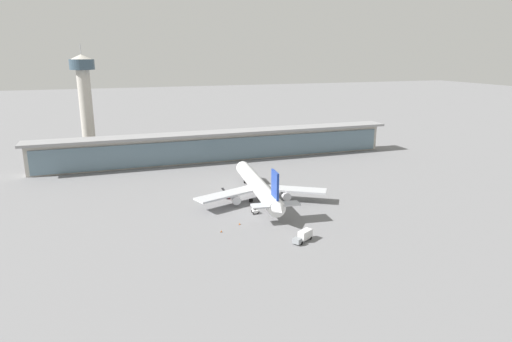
{
  "coord_description": "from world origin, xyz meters",
  "views": [
    {
      "loc": [
        -56.21,
        -143.36,
        53.14
      ],
      "look_at": [
        0.0,
        17.22,
        7.87
      ],
      "focal_mm": 31.11,
      "sensor_mm": 36.0,
      "label": 1
    }
  ],
  "objects_px": {
    "service_truck_near_nose_grey": "(304,236)",
    "service_truck_mid_apron_red": "(227,195)",
    "control_tower": "(85,98)",
    "service_truck_under_wing_white": "(255,211)",
    "airliner_on_stand": "(258,186)",
    "safety_cone_alpha": "(240,224)",
    "safety_cone_bravo": "(221,231)"
  },
  "relations": [
    {
      "from": "safety_cone_alpha",
      "to": "safety_cone_bravo",
      "type": "height_order",
      "value": "same"
    },
    {
      "from": "airliner_on_stand",
      "to": "control_tower",
      "type": "relative_size",
      "value": 1.11
    },
    {
      "from": "service_truck_near_nose_grey",
      "to": "control_tower",
      "type": "xyz_separation_m",
      "value": [
        -59.67,
        131.95,
        29.93
      ]
    },
    {
      "from": "service_truck_near_nose_grey",
      "to": "safety_cone_alpha",
      "type": "height_order",
      "value": "service_truck_near_nose_grey"
    },
    {
      "from": "service_truck_near_nose_grey",
      "to": "service_truck_mid_apron_red",
      "type": "xyz_separation_m",
      "value": [
        -10.19,
        46.68,
        -0.88
      ]
    },
    {
      "from": "service_truck_near_nose_grey",
      "to": "safety_cone_alpha",
      "type": "xyz_separation_m",
      "value": [
        -13.82,
        18.32,
        -1.37
      ]
    },
    {
      "from": "control_tower",
      "to": "safety_cone_alpha",
      "type": "xyz_separation_m",
      "value": [
        45.85,
        -113.63,
        -31.3
      ]
    },
    {
      "from": "airliner_on_stand",
      "to": "safety_cone_alpha",
      "type": "distance_m",
      "value": 25.89
    },
    {
      "from": "service_truck_near_nose_grey",
      "to": "control_tower",
      "type": "bearing_deg",
      "value": 114.33
    },
    {
      "from": "airliner_on_stand",
      "to": "service_truck_under_wing_white",
      "type": "bearing_deg",
      "value": -114.4
    },
    {
      "from": "service_truck_near_nose_grey",
      "to": "service_truck_under_wing_white",
      "type": "xyz_separation_m",
      "value": [
        -5.84,
        26.68,
        -0.82
      ]
    },
    {
      "from": "service_truck_under_wing_white",
      "to": "control_tower",
      "type": "relative_size",
      "value": 0.05
    },
    {
      "from": "airliner_on_stand",
      "to": "service_truck_near_nose_grey",
      "type": "relative_size",
      "value": 8.65
    },
    {
      "from": "control_tower",
      "to": "safety_cone_bravo",
      "type": "xyz_separation_m",
      "value": [
        38.71,
        -117.54,
        -31.3
      ]
    },
    {
      "from": "service_truck_mid_apron_red",
      "to": "control_tower",
      "type": "bearing_deg",
      "value": 120.13
    },
    {
      "from": "service_truck_mid_apron_red",
      "to": "control_tower",
      "type": "distance_m",
      "value": 103.29
    },
    {
      "from": "service_truck_near_nose_grey",
      "to": "safety_cone_bravo",
      "type": "xyz_separation_m",
      "value": [
        -20.96,
        14.4,
        -1.37
      ]
    },
    {
      "from": "service_truck_near_nose_grey",
      "to": "control_tower",
      "type": "height_order",
      "value": "control_tower"
    },
    {
      "from": "service_truck_mid_apron_red",
      "to": "safety_cone_bravo",
      "type": "distance_m",
      "value": 34.03
    },
    {
      "from": "safety_cone_bravo",
      "to": "safety_cone_alpha",
      "type": "bearing_deg",
      "value": 28.76
    },
    {
      "from": "control_tower",
      "to": "service_truck_under_wing_white",
      "type": "bearing_deg",
      "value": -62.92
    },
    {
      "from": "airliner_on_stand",
      "to": "safety_cone_bravo",
      "type": "xyz_separation_m",
      "value": [
        -20.98,
        -25.2,
        -5.07
      ]
    },
    {
      "from": "service_truck_mid_apron_red",
      "to": "control_tower",
      "type": "height_order",
      "value": "control_tower"
    },
    {
      "from": "airliner_on_stand",
      "to": "service_truck_near_nose_grey",
      "type": "distance_m",
      "value": 39.77
    },
    {
      "from": "airliner_on_stand",
      "to": "service_truck_under_wing_white",
      "type": "distance_m",
      "value": 14.89
    },
    {
      "from": "safety_cone_alpha",
      "to": "safety_cone_bravo",
      "type": "bearing_deg",
      "value": -151.24
    },
    {
      "from": "safety_cone_bravo",
      "to": "service_truck_under_wing_white",
      "type": "bearing_deg",
      "value": 39.09
    },
    {
      "from": "service_truck_near_nose_grey",
      "to": "safety_cone_bravo",
      "type": "distance_m",
      "value": 25.47
    },
    {
      "from": "service_truck_under_wing_white",
      "to": "airliner_on_stand",
      "type": "bearing_deg",
      "value": 65.6
    },
    {
      "from": "service_truck_mid_apron_red",
      "to": "control_tower",
      "type": "relative_size",
      "value": 0.12
    },
    {
      "from": "service_truck_mid_apron_red",
      "to": "safety_cone_bravo",
      "type": "bearing_deg",
      "value": -108.46
    },
    {
      "from": "service_truck_near_nose_grey",
      "to": "service_truck_under_wing_white",
      "type": "bearing_deg",
      "value": 102.35
    }
  ]
}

